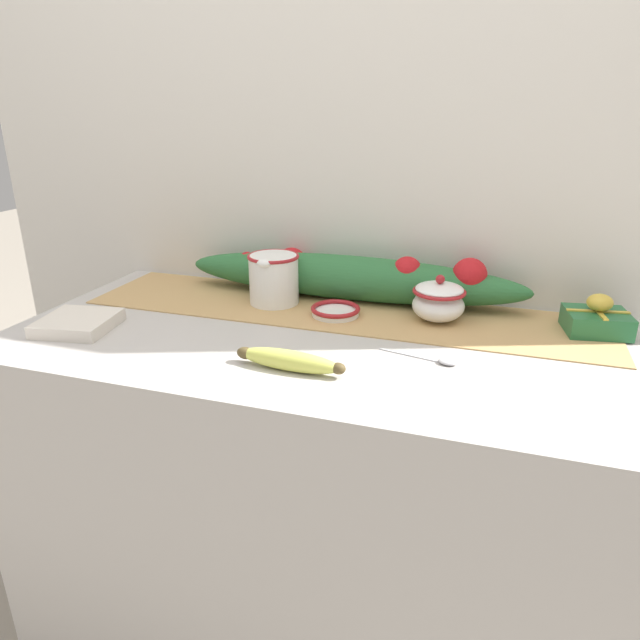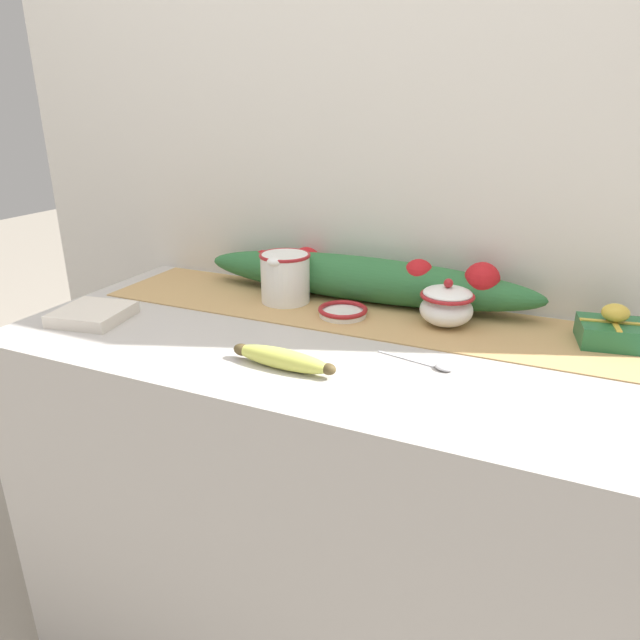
% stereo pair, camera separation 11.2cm
% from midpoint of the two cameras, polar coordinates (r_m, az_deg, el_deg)
% --- Properties ---
extents(countertop, '(1.29, 0.62, 0.90)m').
position_cam_midpoint_polar(countertop, '(1.41, -2.56, -18.80)').
color(countertop, '#B7B2AD').
rests_on(countertop, ground_plane).
extents(back_wall, '(2.09, 0.04, 2.40)m').
position_cam_midpoint_polar(back_wall, '(1.40, 1.78, 14.95)').
color(back_wall, silver).
rests_on(back_wall, ground_plane).
extents(table_runner, '(1.19, 0.28, 0.00)m').
position_cam_midpoint_polar(table_runner, '(1.31, -0.41, 0.95)').
color(table_runner, tan).
rests_on(table_runner, countertop).
extents(cream_pitcher, '(0.12, 0.14, 0.12)m').
position_cam_midpoint_polar(cream_pitcher, '(1.35, -7.00, 4.24)').
color(cream_pitcher, white).
rests_on(cream_pitcher, countertop).
extents(sugar_bowl, '(0.12, 0.12, 0.10)m').
position_cam_midpoint_polar(sugar_bowl, '(1.25, 9.29, 1.87)').
color(sugar_bowl, white).
rests_on(sugar_bowl, countertop).
extents(small_dish, '(0.11, 0.11, 0.02)m').
position_cam_midpoint_polar(small_dish, '(1.28, -0.91, 0.89)').
color(small_dish, white).
rests_on(small_dish, countertop).
extents(banana, '(0.21, 0.05, 0.04)m').
position_cam_midpoint_polar(banana, '(1.02, -6.19, -4.11)').
color(banana, '#CCD156').
rests_on(banana, countertop).
extents(spoon, '(0.15, 0.05, 0.01)m').
position_cam_midpoint_polar(spoon, '(1.06, 9.15, -4.11)').
color(spoon, '#B7B7BC').
rests_on(spoon, countertop).
extents(napkin_stack, '(0.17, 0.17, 0.03)m').
position_cam_midpoint_polar(napkin_stack, '(1.33, -25.32, -0.33)').
color(napkin_stack, silver).
rests_on(napkin_stack, countertop).
extents(gift_box, '(0.14, 0.12, 0.08)m').
position_cam_midpoint_polar(gift_box, '(1.28, 23.75, -0.01)').
color(gift_box, '#236638').
rests_on(gift_box, countertop).
extents(poinsettia_garland, '(0.84, 0.12, 0.12)m').
position_cam_midpoint_polar(poinsettia_garland, '(1.37, 0.90, 4.34)').
color(poinsettia_garland, '#2D6B38').
rests_on(poinsettia_garland, countertop).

